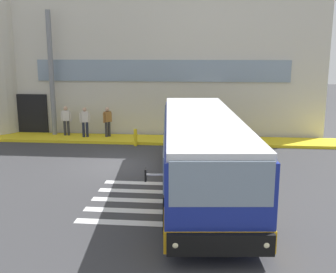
# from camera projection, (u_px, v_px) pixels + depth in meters

# --- Properties ---
(ground_plane) EXTENTS (80.00, 90.00, 0.02)m
(ground_plane) POSITION_uv_depth(u_px,v_px,m) (123.00, 165.00, 17.74)
(ground_plane) COLOR #353538
(ground_plane) RESTS_ON ground
(bay_paint_stripes) EXTENTS (4.40, 3.96, 0.01)m
(bay_paint_stripes) POSITION_uv_depth(u_px,v_px,m) (157.00, 201.00, 13.46)
(bay_paint_stripes) COLOR silver
(bay_paint_stripes) RESTS_ON ground
(terminal_building) EXTENTS (22.10, 13.80, 8.61)m
(terminal_building) POSITION_uv_depth(u_px,v_px,m) (146.00, 59.00, 28.19)
(terminal_building) COLOR beige
(terminal_building) RESTS_ON ground
(boarding_curb) EXTENTS (24.30, 2.00, 0.15)m
(boarding_curb) POSITION_uv_depth(u_px,v_px,m) (141.00, 139.00, 22.40)
(boarding_curb) COLOR yellow
(boarding_curb) RESTS_ON ground
(entry_support_column) EXTENTS (0.28, 0.28, 6.95)m
(entry_support_column) POSITION_uv_depth(u_px,v_px,m) (51.00, 74.00, 22.72)
(entry_support_column) COLOR slate
(entry_support_column) RESTS_ON boarding_curb
(bus_main_foreground) EXTENTS (3.64, 11.20, 2.70)m
(bus_main_foreground) POSITION_uv_depth(u_px,v_px,m) (201.00, 154.00, 14.32)
(bus_main_foreground) COLOR navy
(bus_main_foreground) RESTS_ON ground
(passenger_near_column) EXTENTS (0.58, 0.29, 1.68)m
(passenger_near_column) POSITION_uv_depth(u_px,v_px,m) (66.00, 119.00, 22.96)
(passenger_near_column) COLOR #2D2D33
(passenger_near_column) RESTS_ON boarding_curb
(passenger_by_doorway) EXTENTS (0.56, 0.46, 1.68)m
(passenger_by_doorway) POSITION_uv_depth(u_px,v_px,m) (85.00, 120.00, 22.54)
(passenger_by_doorway) COLOR #1E2338
(passenger_by_doorway) RESTS_ON boarding_curb
(passenger_at_curb_edge) EXTENTS (0.41, 0.48, 1.68)m
(passenger_at_curb_edge) POSITION_uv_depth(u_px,v_px,m) (107.00, 120.00, 22.62)
(passenger_at_curb_edge) COLOR #2D2D33
(passenger_at_curb_edge) RESTS_ON boarding_curb
(safety_bollard_yellow) EXTENTS (0.18, 0.18, 0.90)m
(safety_bollard_yellow) POSITION_uv_depth(u_px,v_px,m) (135.00, 137.00, 21.16)
(safety_bollard_yellow) COLOR yellow
(safety_bollard_yellow) RESTS_ON ground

